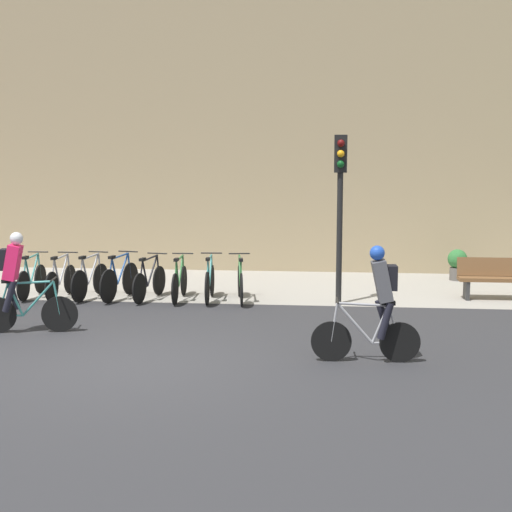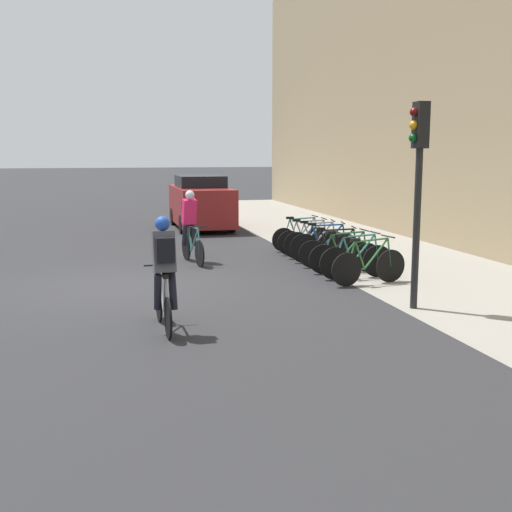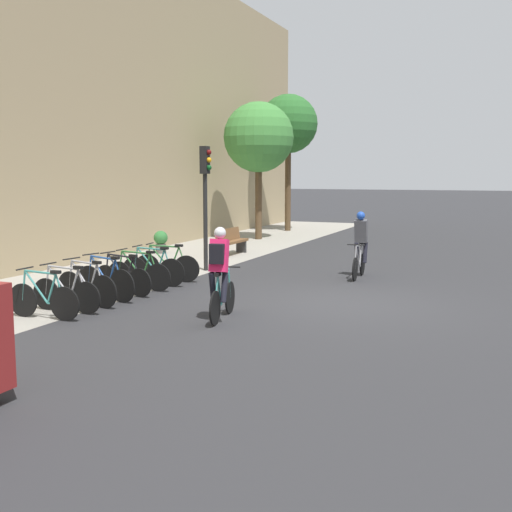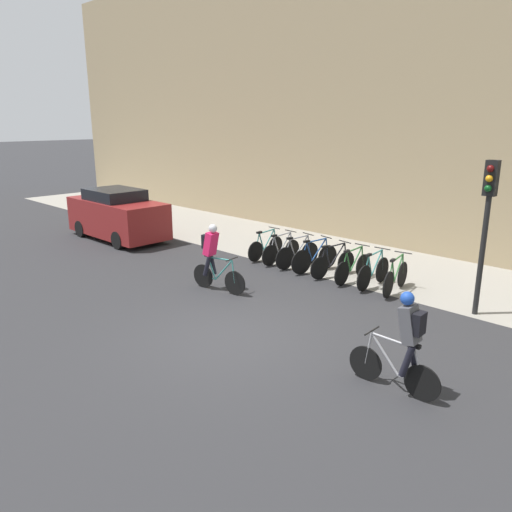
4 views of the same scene
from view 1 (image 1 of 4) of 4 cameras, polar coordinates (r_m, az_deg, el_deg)
The scene contains 16 objects.
ground at distance 10.75m, azimuth -9.97°, elevation -8.50°, with size 200.00×200.00×0.00m, color #2B2B2D.
kerb_strip at distance 17.18m, azimuth -3.92°, elevation -2.29°, with size 44.00×4.50×0.01m, color gray.
building_facade at distance 19.58m, azimuth -2.78°, elevation 14.59°, with size 44.00×0.60×10.67m, color #9E8966.
cyclist_pink at distance 12.93m, azimuth -18.58°, elevation -1.75°, with size 1.66×0.54×1.76m.
cyclist_grey at distance 10.62m, azimuth 9.75°, elevation -3.44°, with size 1.61×0.46×1.74m.
parked_bike_0 at distance 16.30m, azimuth -17.48°, elevation -1.79°, with size 0.46×1.61×0.96m.
parked_bike_1 at distance 16.05m, azimuth -15.34°, elevation -1.85°, with size 0.46×1.65×0.96m.
parked_bike_2 at distance 15.83m, azimuth -13.13°, elevation -1.86°, with size 0.46×1.65×0.98m.
parked_bike_3 at distance 15.63m, azimuth -10.86°, elevation -1.88°, with size 0.49×1.70×0.99m.
parked_bike_4 at distance 15.46m, azimuth -8.52°, elevation -2.02°, with size 0.46×1.67×0.96m.
parked_bike_5 at distance 15.31m, azimuth -6.14°, elevation -2.06°, with size 0.46×1.70×0.96m.
parked_bike_6 at distance 15.19m, azimuth -3.73°, elevation -2.06°, with size 0.46×1.69×0.98m.
parked_bike_7 at distance 15.10m, azimuth -1.27°, elevation -2.12°, with size 0.46×1.72×0.98m.
traffic_light_pole at distance 14.71m, azimuth 6.75°, elevation 5.46°, with size 0.26×0.30×3.48m.
bench at distance 16.14m, azimuth 19.05°, elevation -1.65°, with size 1.84×0.44×0.89m.
potted_plant at distance 18.40m, azimuth 15.80°, elevation -0.54°, with size 0.48×0.48×0.78m.
Camera 1 is at (2.84, -9.93, 2.97)m, focal length 50.00 mm.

